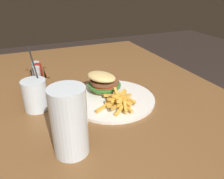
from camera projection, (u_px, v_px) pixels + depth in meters
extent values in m
cube|color=brown|center=(95.00, 115.00, 0.74)|extent=(1.62, 1.07, 0.03)
cylinder|color=brown|center=(123.00, 96.00, 1.68)|extent=(0.09, 0.09, 0.74)
cylinder|color=white|center=(112.00, 99.00, 0.80)|extent=(0.31, 0.31, 0.01)
ellipsoid|color=#DBB770|center=(105.00, 88.00, 0.83)|extent=(0.14, 0.13, 0.02)
cylinder|color=#38752D|center=(105.00, 85.00, 0.83)|extent=(0.16, 0.16, 0.01)
cylinder|color=red|center=(105.00, 83.00, 0.82)|extent=(0.13, 0.13, 0.01)
cylinder|color=brown|center=(104.00, 81.00, 0.82)|extent=(0.14, 0.14, 0.01)
ellipsoid|color=#DBB770|center=(101.00, 77.00, 0.80)|extent=(0.14, 0.13, 0.04)
cube|color=gold|center=(103.00, 107.00, 0.72)|extent=(0.04, 0.07, 0.01)
cube|color=gold|center=(117.00, 106.00, 0.71)|extent=(0.05, 0.06, 0.03)
cube|color=gold|center=(122.00, 96.00, 0.74)|extent=(0.03, 0.09, 0.03)
cube|color=gold|center=(119.00, 97.00, 0.74)|extent=(0.05, 0.07, 0.03)
cube|color=gold|center=(119.00, 103.00, 0.74)|extent=(0.02, 0.07, 0.03)
cube|color=gold|center=(113.00, 103.00, 0.73)|extent=(0.04, 0.06, 0.01)
cube|color=gold|center=(126.00, 98.00, 0.75)|extent=(0.07, 0.05, 0.02)
cube|color=gold|center=(125.00, 103.00, 0.71)|extent=(0.08, 0.03, 0.03)
cube|color=gold|center=(116.00, 96.00, 0.78)|extent=(0.03, 0.09, 0.02)
cube|color=gold|center=(117.00, 101.00, 0.73)|extent=(0.05, 0.04, 0.03)
cube|color=gold|center=(118.00, 97.00, 0.73)|extent=(0.08, 0.02, 0.03)
cube|color=gold|center=(113.00, 96.00, 0.78)|extent=(0.04, 0.05, 0.01)
cube|color=gold|center=(117.00, 98.00, 0.73)|extent=(0.05, 0.07, 0.03)
cube|color=gold|center=(122.00, 100.00, 0.73)|extent=(0.09, 0.03, 0.02)
cube|color=gold|center=(122.00, 108.00, 0.71)|extent=(0.05, 0.07, 0.03)
cube|color=gold|center=(119.00, 103.00, 0.74)|extent=(0.04, 0.09, 0.01)
cube|color=gold|center=(126.00, 106.00, 0.72)|extent=(0.07, 0.02, 0.01)
cube|color=gold|center=(122.00, 97.00, 0.77)|extent=(0.05, 0.06, 0.03)
cube|color=gold|center=(121.00, 99.00, 0.73)|extent=(0.08, 0.06, 0.01)
cube|color=gold|center=(116.00, 99.00, 0.73)|extent=(0.09, 0.03, 0.04)
cube|color=gold|center=(119.00, 98.00, 0.73)|extent=(0.06, 0.06, 0.01)
cube|color=gold|center=(116.00, 99.00, 0.74)|extent=(0.04, 0.07, 0.03)
cylinder|color=silver|center=(69.00, 122.00, 0.52)|extent=(0.09, 0.09, 0.18)
cylinder|color=#B26B19|center=(70.00, 128.00, 0.53)|extent=(0.08, 0.08, 0.14)
cylinder|color=silver|center=(35.00, 95.00, 0.72)|extent=(0.08, 0.08, 0.10)
cylinder|color=orange|center=(36.00, 97.00, 0.72)|extent=(0.07, 0.07, 0.09)
cylinder|color=black|center=(38.00, 78.00, 0.71)|extent=(0.04, 0.03, 0.21)
ellipsoid|color=silver|center=(59.00, 111.00, 0.71)|extent=(0.07, 0.06, 0.02)
cube|color=silver|center=(62.00, 101.00, 0.79)|extent=(0.12, 0.05, 0.00)
cube|color=brown|center=(40.00, 90.00, 0.86)|extent=(0.12, 0.07, 0.01)
cube|color=brown|center=(40.00, 88.00, 0.80)|extent=(0.01, 0.07, 0.07)
cube|color=brown|center=(37.00, 77.00, 0.89)|extent=(0.01, 0.07, 0.07)
cube|color=brown|center=(47.00, 81.00, 0.86)|extent=(0.12, 0.01, 0.07)
cube|color=brown|center=(30.00, 84.00, 0.84)|extent=(0.12, 0.01, 0.07)
cylinder|color=#B2B2B7|center=(37.00, 80.00, 0.81)|extent=(0.03, 0.03, 0.10)
cylinder|color=maroon|center=(39.00, 77.00, 0.84)|extent=(0.03, 0.03, 0.10)
cylinder|color=#B2B2B7|center=(37.00, 74.00, 0.86)|extent=(0.03, 0.03, 0.10)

